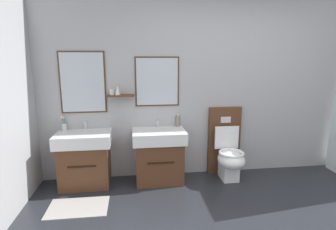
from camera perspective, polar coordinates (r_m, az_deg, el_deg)
The scene contains 9 objects.
wall_back at distance 4.03m, azimuth 11.29°, elevation 7.43°, with size 5.45×0.27×2.80m.
bath_mat at distance 3.46m, azimuth -18.43°, elevation -18.03°, with size 0.68×0.44×0.01m, color #9E9993.
vanity_sink_left at distance 3.84m, azimuth -17.12°, elevation -8.63°, with size 0.72×0.50×0.73m.
tap_on_left_sink at distance 3.89m, azimuth -17.05°, elevation -1.90°, with size 0.03×0.13×0.11m.
vanity_sink_right at distance 3.79m, azimuth -1.90°, elevation -8.33°, with size 0.72×0.50×0.73m.
tap_on_right_sink at distance 3.85m, azimuth -2.20°, elevation -1.52°, with size 0.03×0.13×0.11m.
toilet at distance 4.01m, azimuth 12.43°, elevation -7.60°, with size 0.48×0.62×1.00m.
toothbrush_cup at distance 3.94m, azimuth -21.07°, elevation -2.18°, with size 0.07×0.08×0.20m.
soap_dispenser at distance 3.88m, azimuth 2.04°, elevation -1.24°, with size 0.06×0.06×0.19m.
Camera 1 is at (-1.30, -1.96, 1.70)m, focal length 28.90 mm.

